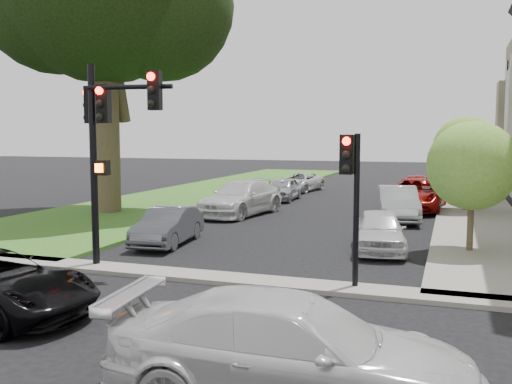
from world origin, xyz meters
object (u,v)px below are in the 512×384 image
(small_tree_b, at_px, (466,148))
(car_parked_3, at_px, (417,186))
(car_cross_far, at_px, (292,351))
(car_parked_0, at_px, (380,231))
(car_parked_6, at_px, (241,198))
(traffic_signal_main, at_px, (107,129))
(car_parked_5, at_px, (168,226))
(car_parked_7, at_px, (283,189))
(small_tree_a, at_px, (473,166))
(car_parked_8, at_px, (299,182))
(car_parked_2, at_px, (415,195))
(traffic_signal_secondary, at_px, (351,182))
(small_tree_c, at_px, (464,151))
(car_parked_1, at_px, (398,204))

(small_tree_b, xyz_separation_m, car_parked_3, (-2.59, 6.13, -2.38))
(car_cross_far, bearing_deg, car_parked_0, -4.08)
(car_parked_0, bearing_deg, car_parked_6, 129.51)
(traffic_signal_main, height_order, car_parked_6, traffic_signal_main)
(car_parked_5, height_order, car_parked_7, car_parked_7)
(small_tree_b, bearing_deg, car_parked_6, -155.96)
(small_tree_a, height_order, car_parked_8, small_tree_a)
(car_parked_2, height_order, car_parked_8, car_parked_2)
(car_cross_far, xyz_separation_m, car_parked_3, (0.02, 27.89, -0.05))
(car_parked_5, bearing_deg, traffic_signal_secondary, -35.16)
(car_cross_far, relative_size, car_parked_3, 1.26)
(car_parked_5, bearing_deg, small_tree_c, 54.84)
(car_parked_8, bearing_deg, car_parked_3, -1.04)
(traffic_signal_main, bearing_deg, car_parked_1, 60.09)
(small_tree_b, relative_size, car_parked_7, 1.20)
(car_parked_6, bearing_deg, small_tree_b, 33.43)
(car_parked_2, height_order, car_parked_6, car_parked_6)
(car_cross_far, distance_m, car_parked_8, 30.02)
(car_cross_far, distance_m, car_parked_0, 11.01)
(car_cross_far, distance_m, car_parked_7, 24.77)
(small_tree_b, height_order, car_parked_8, small_tree_b)
(small_tree_b, distance_m, car_cross_far, 22.04)
(car_parked_5, bearing_deg, car_parked_3, 61.89)
(small_tree_a, xyz_separation_m, small_tree_b, (0.00, 10.26, 0.31))
(car_parked_5, bearing_deg, car_parked_7, 83.38)
(traffic_signal_secondary, height_order, car_parked_6, traffic_signal_secondary)
(traffic_signal_main, xyz_separation_m, car_parked_6, (-0.32, 11.23, -3.10))
(car_parked_3, bearing_deg, car_cross_far, -91.86)
(traffic_signal_secondary, relative_size, car_parked_3, 0.91)
(traffic_signal_secondary, xyz_separation_m, car_parked_2, (0.56, 15.63, -1.83))
(car_parked_1, relative_size, car_parked_7, 1.18)
(traffic_signal_secondary, xyz_separation_m, car_parked_8, (-7.32, 22.97, -1.99))
(car_parked_2, distance_m, car_parked_3, 6.19)
(small_tree_a, xyz_separation_m, car_parked_8, (-10.16, 17.56, -2.14))
(traffic_signal_secondary, height_order, car_parked_2, traffic_signal_secondary)
(traffic_signal_secondary, distance_m, car_parked_3, 21.89)
(car_parked_5, height_order, car_parked_8, car_parked_5)
(small_tree_c, bearing_deg, car_parked_8, 172.13)
(car_cross_far, distance_m, car_parked_1, 17.89)
(car_parked_0, distance_m, car_parked_2, 10.71)
(car_parked_0, relative_size, car_parked_7, 1.01)
(car_parked_2, relative_size, car_parked_5, 1.47)
(car_parked_5, xyz_separation_m, car_parked_7, (-0.01, 13.93, 0.02))
(traffic_signal_main, distance_m, car_parked_1, 13.93)
(small_tree_b, bearing_deg, traffic_signal_main, -121.44)
(car_parked_8, bearing_deg, small_tree_c, -0.13)
(car_parked_3, height_order, car_parked_7, car_parked_3)
(car_cross_far, height_order, car_parked_0, car_cross_far)
(small_tree_c, height_order, car_cross_far, small_tree_c)
(small_tree_a, height_order, car_parked_2, small_tree_a)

